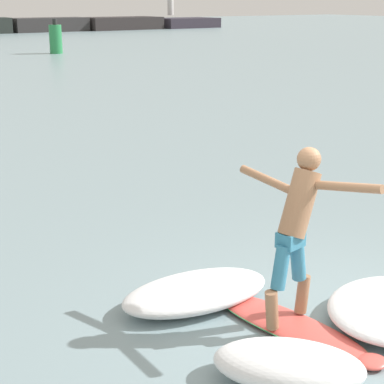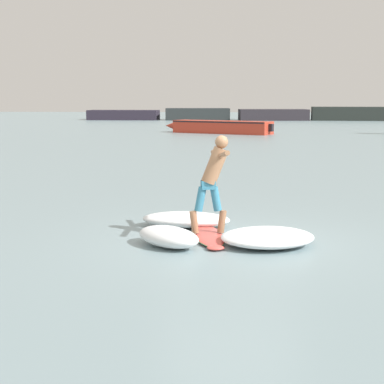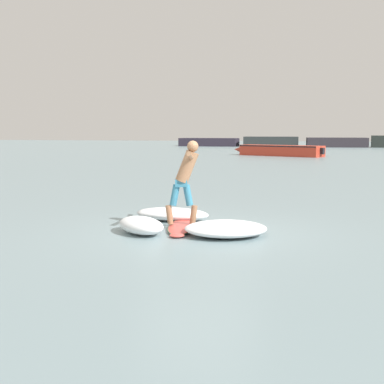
# 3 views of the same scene
# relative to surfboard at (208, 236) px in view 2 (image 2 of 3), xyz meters

# --- Properties ---
(ground_plane) EXTENTS (200.00, 200.00, 0.00)m
(ground_plane) POSITION_rel_surfboard_xyz_m (0.46, -0.33, -0.05)
(ground_plane) COLOR #7D969C
(rock_jetty_breakwater) EXTENTS (58.93, 4.91, 4.43)m
(rock_jetty_breakwater) POSITION_rel_surfboard_xyz_m (15.63, 61.67, 0.62)
(rock_jetty_breakwater) COLOR #2C2634
(rock_jetty_breakwater) RESTS_ON ground
(surfboard) EXTENTS (0.92, 2.22, 0.23)m
(surfboard) POSITION_rel_surfboard_xyz_m (0.00, 0.00, 0.00)
(surfboard) COLOR #DD5249
(surfboard) RESTS_ON ground
(surfer) EXTENTS (0.77, 1.70, 1.83)m
(surfer) POSITION_rel_surfboard_xyz_m (0.10, 0.06, 1.13)
(surfer) COLOR #9C6E4C
(surfer) RESTS_ON surfboard
(fishing_boat_near_jetty) EXTENTS (8.22, 4.86, 0.91)m
(fishing_boat_near_jetty) POSITION_rel_surfboard_xyz_m (-0.89, 34.90, 0.44)
(fishing_boat_near_jetty) COLOR red
(fishing_boat_near_jetty) RESTS_ON ground
(wave_foam_at_tail) EXTENTS (1.52, 1.52, 0.35)m
(wave_foam_at_tail) POSITION_rel_surfboard_xyz_m (-0.67, -0.73, 0.13)
(wave_foam_at_tail) COLOR white
(wave_foam_at_tail) RESTS_ON ground
(wave_foam_at_nose) EXTENTS (2.05, 1.91, 0.29)m
(wave_foam_at_nose) POSITION_rel_surfboard_xyz_m (1.08, -0.52, 0.10)
(wave_foam_at_nose) COLOR white
(wave_foam_at_nose) RESTS_ON ground
(wave_foam_beside) EXTENTS (1.86, 1.06, 0.30)m
(wave_foam_beside) POSITION_rel_surfboard_xyz_m (-0.50, 1.02, 0.10)
(wave_foam_beside) COLOR white
(wave_foam_beside) RESTS_ON ground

